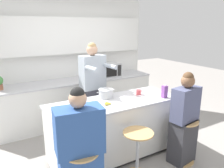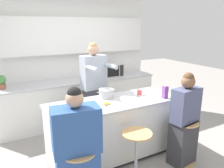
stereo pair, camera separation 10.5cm
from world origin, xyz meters
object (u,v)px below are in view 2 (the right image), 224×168
Objects in this scene: coffee_cup_near at (139,92)px; person_wrapped_blanket at (77,152)px; kitchen_island at (114,129)px; banana_bunch at (107,103)px; bar_stool_center at (136,152)px; fruit_bowl at (60,115)px; microwave at (111,70)px; person_cooking at (94,92)px; potted_plant at (1,81)px; cooking_pot at (106,93)px; person_seated_near at (184,124)px; juice_carton at (165,92)px; bar_stool_rightmost at (183,139)px.

person_wrapped_blanket is at bearing -151.56° from coffee_cup_near.
banana_bunch is at bearing -153.81° from kitchen_island.
fruit_bowl is at bearing 157.84° from bar_stool_center.
microwave is (0.75, 2.15, 0.67)m from bar_stool_center.
person_cooking is at bearing 91.74° from kitchen_island.
microwave is 1.96× the size of potted_plant.
banana_bunch is at bearing -115.67° from cooking_pot.
person_wrapped_blanket is 0.51m from fruit_bowl.
microwave is at bearing 60.32° from banana_bunch.
person_seated_near reaches higher than fruit_bowl.
cooking_pot is 0.93m from juice_carton.
person_seated_near is 2.83× the size of microwave.
microwave is at bearing 59.48° from cooking_pot.
person_seated_near is at bearing -29.70° from banana_bunch.
person_seated_near is 4.33× the size of cooking_pot.
banana_bunch is at bearing 169.91° from juice_carton.
person_seated_near is 1.18m from banana_bunch.
kitchen_island is 0.52m from banana_bunch.
cooking_pot reaches higher than kitchen_island.
bar_stool_rightmost is 0.25m from person_seated_near.
bar_stool_center is 2.37m from microwave.
person_cooking reaches higher than bar_stool_center.
bar_stool_rightmost is 1.35m from cooking_pot.
microwave reaches higher than juice_carton.
microwave is at bearing 61.71° from person_wrapped_blanket.
bar_stool_center is 1.00× the size of bar_stool_rightmost.
cooking_pot reaches higher than bar_stool_rightmost.
cooking_pot is 1.99m from potted_plant.
fruit_bowl is at bearing -164.63° from kitchen_island.
coffee_cup_near is at bearing 12.94° from fruit_bowl.
person_seated_near is (0.81, -0.65, 0.17)m from kitchen_island.
person_cooking is 0.83m from coffee_cup_near.
bar_stool_center is at bearing -56.15° from potted_plant.
microwave reaches higher than bar_stool_center.
banana_bunch reaches higher than bar_stool_center.
person_seated_near is at bearing -67.47° from coffee_cup_near.
microwave reaches higher than fruit_bowl.
person_seated_near is 10.47× the size of banana_bunch.
coffee_cup_near is 0.44× the size of potted_plant.
person_seated_near is 1.26m from cooking_pot.
juice_carton reaches higher than fruit_bowl.
coffee_cup_near is 2.49m from potted_plant.
kitchen_island is at bearing -47.08° from potted_plant.
bar_stool_rightmost is 0.48× the size of person_wrapped_blanket.
coffee_cup_near is (0.53, -0.63, 0.10)m from person_cooking.
person_wrapped_blanket is at bearing -81.25° from fruit_bowl.
kitchen_island is 0.62m from bar_stool_center.
bar_stool_rightmost is at bearing 0.11° from person_seated_near.
bar_stool_center is 2.66× the size of potted_plant.
person_wrapped_blanket reaches higher than coffee_cup_near.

